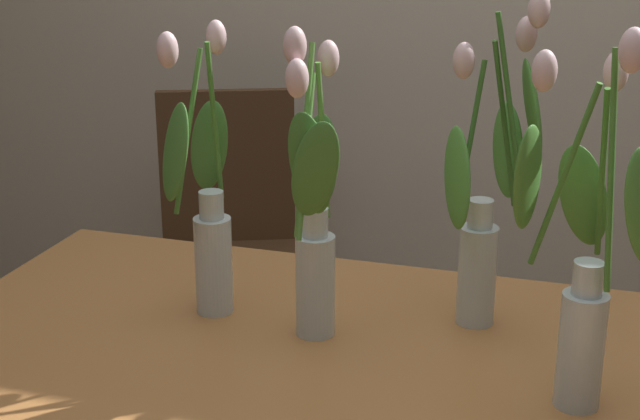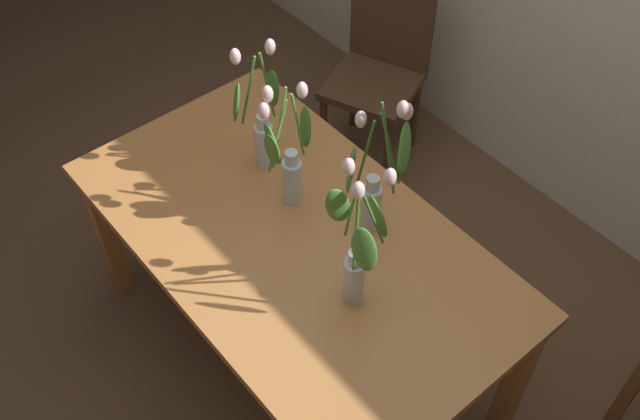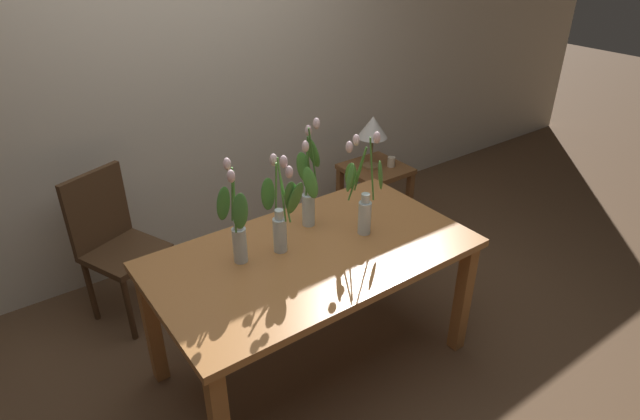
# 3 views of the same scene
# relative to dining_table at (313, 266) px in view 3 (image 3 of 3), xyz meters

# --- Properties ---
(ground_plane) EXTENTS (18.00, 18.00, 0.00)m
(ground_plane) POSITION_rel_dining_table_xyz_m (0.00, 0.00, -0.65)
(ground_plane) COLOR brown
(room_wall_rear) EXTENTS (9.00, 0.10, 2.70)m
(room_wall_rear) POSITION_rel_dining_table_xyz_m (0.00, 1.52, 0.70)
(room_wall_rear) COLOR beige
(room_wall_rear) RESTS_ON ground
(dining_table) EXTENTS (1.60, 0.90, 0.74)m
(dining_table) POSITION_rel_dining_table_xyz_m (0.00, 0.00, 0.00)
(dining_table) COLOR #B7753D
(dining_table) RESTS_ON ground
(tulip_vase_0) EXTENTS (0.23, 0.19, 0.57)m
(tulip_vase_0) POSITION_rel_dining_table_xyz_m (0.31, -0.00, 0.30)
(tulip_vase_0) COLOR silver
(tulip_vase_0) RESTS_ON dining_table
(tulip_vase_1) EXTENTS (0.11, 0.20, 0.52)m
(tulip_vase_1) POSITION_rel_dining_table_xyz_m (-0.34, 0.13, 0.27)
(tulip_vase_1) COLOR silver
(tulip_vase_1) RESTS_ON dining_table
(tulip_vase_2) EXTENTS (0.14, 0.21, 0.54)m
(tulip_vase_2) POSITION_rel_dining_table_xyz_m (-0.12, 0.08, 0.30)
(tulip_vase_2) COLOR silver
(tulip_vase_2) RESTS_ON dining_table
(tulip_vase_3) EXTENTS (0.18, 0.25, 0.58)m
(tulip_vase_3) POSITION_rel_dining_table_xyz_m (0.14, 0.23, 0.30)
(tulip_vase_3) COLOR silver
(tulip_vase_3) RESTS_ON dining_table
(dining_chair) EXTENTS (0.52, 0.52, 0.93)m
(dining_chair) POSITION_rel_dining_table_xyz_m (-0.70, 1.06, -0.12)
(dining_chair) COLOR #4C331E
(dining_chair) RESTS_ON ground
(side_table) EXTENTS (0.44, 0.44, 0.55)m
(side_table) POSITION_rel_dining_table_xyz_m (1.21, 0.89, -0.22)
(side_table) COLOR brown
(side_table) RESTS_ON ground
(table_lamp) EXTENTS (0.22, 0.22, 0.40)m
(table_lamp) POSITION_rel_dining_table_xyz_m (1.18, 0.91, 0.21)
(table_lamp) COLOR olive
(table_lamp) RESTS_ON side_table
(pillar_candle) EXTENTS (0.06, 0.06, 0.07)m
(pillar_candle) POSITION_rel_dining_table_xyz_m (1.31, 0.83, -0.06)
(pillar_candle) COLOR beige
(pillar_candle) RESTS_ON side_table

